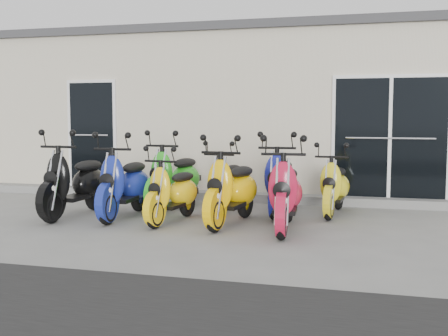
{
  "coord_description": "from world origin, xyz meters",
  "views": [
    {
      "loc": [
        2.38,
        -8.12,
        1.61
      ],
      "look_at": [
        0.0,
        0.6,
        0.75
      ],
      "focal_mm": 45.0,
      "sensor_mm": 36.0,
      "label": 1
    }
  ],
  "objects_px": {
    "scooter_front_blue": "(124,174)",
    "scooter_back_red": "(226,175)",
    "scooter_front_orange_a": "(172,183)",
    "scooter_back_green": "(174,169)",
    "scooter_back_yellow": "(335,178)",
    "scooter_front_red": "(285,182)",
    "scooter_front_black": "(75,172)",
    "scooter_back_blue": "(280,172)",
    "scooter_front_orange_b": "(232,179)"
  },
  "relations": [
    {
      "from": "scooter_front_orange_b",
      "to": "scooter_front_red",
      "type": "xyz_separation_m",
      "value": [
        0.82,
        -0.21,
        0.01
      ]
    },
    {
      "from": "scooter_front_black",
      "to": "scooter_back_green",
      "type": "distance_m",
      "value": 1.68
    },
    {
      "from": "scooter_back_blue",
      "to": "scooter_front_red",
      "type": "bearing_deg",
      "value": -79.61
    },
    {
      "from": "scooter_back_blue",
      "to": "scooter_front_orange_a",
      "type": "bearing_deg",
      "value": -142.81
    },
    {
      "from": "scooter_front_orange_b",
      "to": "scooter_back_red",
      "type": "distance_m",
      "value": 1.3
    },
    {
      "from": "scooter_back_red",
      "to": "scooter_front_orange_b",
      "type": "bearing_deg",
      "value": -67.94
    },
    {
      "from": "scooter_front_orange_b",
      "to": "scooter_back_green",
      "type": "relative_size",
      "value": 0.98
    },
    {
      "from": "scooter_back_red",
      "to": "scooter_back_green",
      "type": "bearing_deg",
      "value": -169.08
    },
    {
      "from": "scooter_front_red",
      "to": "scooter_front_black",
      "type": "bearing_deg",
      "value": 171.63
    },
    {
      "from": "scooter_front_black",
      "to": "scooter_back_yellow",
      "type": "distance_m",
      "value": 4.15
    },
    {
      "from": "scooter_front_orange_b",
      "to": "scooter_back_blue",
      "type": "distance_m",
      "value": 1.24
    },
    {
      "from": "scooter_front_orange_a",
      "to": "scooter_back_yellow",
      "type": "bearing_deg",
      "value": 36.5
    },
    {
      "from": "scooter_back_green",
      "to": "scooter_back_red",
      "type": "relative_size",
      "value": 1.14
    },
    {
      "from": "scooter_front_blue",
      "to": "scooter_back_blue",
      "type": "xyz_separation_m",
      "value": [
        2.29,
        1.01,
        -0.0
      ]
    },
    {
      "from": "scooter_front_orange_a",
      "to": "scooter_front_orange_b",
      "type": "xyz_separation_m",
      "value": [
        0.9,
        0.06,
        0.09
      ]
    },
    {
      "from": "scooter_front_red",
      "to": "scooter_back_blue",
      "type": "xyz_separation_m",
      "value": [
        -0.3,
        1.32,
        0.0
      ]
    },
    {
      "from": "scooter_front_orange_a",
      "to": "scooter_back_green",
      "type": "xyz_separation_m",
      "value": [
        -0.4,
        1.17,
        0.1
      ]
    },
    {
      "from": "scooter_front_orange_b",
      "to": "scooter_back_green",
      "type": "xyz_separation_m",
      "value": [
        -1.3,
        1.11,
        0.01
      ]
    },
    {
      "from": "scooter_back_yellow",
      "to": "scooter_back_green",
      "type": "bearing_deg",
      "value": -173.11
    },
    {
      "from": "scooter_back_red",
      "to": "scooter_front_orange_a",
      "type": "bearing_deg",
      "value": -107.34
    },
    {
      "from": "scooter_front_red",
      "to": "scooter_back_green",
      "type": "bearing_deg",
      "value": 143.52
    },
    {
      "from": "scooter_front_orange_a",
      "to": "scooter_back_blue",
      "type": "height_order",
      "value": "scooter_back_blue"
    },
    {
      "from": "scooter_back_green",
      "to": "scooter_back_yellow",
      "type": "height_order",
      "value": "scooter_back_green"
    },
    {
      "from": "scooter_front_blue",
      "to": "scooter_back_blue",
      "type": "relative_size",
      "value": 1.0
    },
    {
      "from": "scooter_front_red",
      "to": "scooter_back_green",
      "type": "distance_m",
      "value": 2.5
    },
    {
      "from": "scooter_back_red",
      "to": "scooter_back_yellow",
      "type": "bearing_deg",
      "value": 3.49
    },
    {
      "from": "scooter_front_orange_b",
      "to": "scooter_front_red",
      "type": "distance_m",
      "value": 0.85
    },
    {
      "from": "scooter_front_black",
      "to": "scooter_front_orange_b",
      "type": "relative_size",
      "value": 1.04
    },
    {
      "from": "scooter_front_black",
      "to": "scooter_front_blue",
      "type": "distance_m",
      "value": 0.82
    },
    {
      "from": "scooter_front_blue",
      "to": "scooter_back_green",
      "type": "height_order",
      "value": "scooter_back_green"
    },
    {
      "from": "scooter_front_orange_a",
      "to": "scooter_back_blue",
      "type": "relative_size",
      "value": 0.86
    },
    {
      "from": "scooter_front_blue",
      "to": "scooter_front_orange_a",
      "type": "xyz_separation_m",
      "value": [
        0.86,
        -0.16,
        -0.1
      ]
    },
    {
      "from": "scooter_front_orange_a",
      "to": "scooter_front_blue",
      "type": "bearing_deg",
      "value": 176.49
    },
    {
      "from": "scooter_back_red",
      "to": "scooter_front_blue",
      "type": "bearing_deg",
      "value": -136.73
    },
    {
      "from": "scooter_back_green",
      "to": "scooter_back_yellow",
      "type": "bearing_deg",
      "value": 10.24
    },
    {
      "from": "scooter_front_blue",
      "to": "scooter_back_red",
      "type": "height_order",
      "value": "scooter_front_blue"
    },
    {
      "from": "scooter_front_black",
      "to": "scooter_back_green",
      "type": "xyz_separation_m",
      "value": [
        1.27,
        1.1,
        -0.02
      ]
    },
    {
      "from": "scooter_front_black",
      "to": "scooter_back_blue",
      "type": "xyz_separation_m",
      "value": [
        3.1,
        1.1,
        -0.02
      ]
    },
    {
      "from": "scooter_front_red",
      "to": "scooter_back_red",
      "type": "height_order",
      "value": "scooter_front_red"
    },
    {
      "from": "scooter_front_black",
      "to": "scooter_back_blue",
      "type": "relative_size",
      "value": 1.03
    },
    {
      "from": "scooter_front_orange_a",
      "to": "scooter_back_green",
      "type": "bearing_deg",
      "value": 116.13
    },
    {
      "from": "scooter_back_yellow",
      "to": "scooter_front_orange_b",
      "type": "bearing_deg",
      "value": -134.12
    },
    {
      "from": "scooter_front_orange_a",
      "to": "scooter_back_green",
      "type": "relative_size",
      "value": 0.86
    },
    {
      "from": "scooter_front_red",
      "to": "scooter_back_yellow",
      "type": "relative_size",
      "value": 1.14
    },
    {
      "from": "scooter_front_red",
      "to": "scooter_back_blue",
      "type": "bearing_deg",
      "value": 97.91
    },
    {
      "from": "scooter_front_orange_a",
      "to": "scooter_front_red",
      "type": "distance_m",
      "value": 1.74
    },
    {
      "from": "scooter_front_blue",
      "to": "scooter_back_red",
      "type": "xyz_separation_m",
      "value": [
        1.35,
        1.12,
        -0.09
      ]
    },
    {
      "from": "scooter_front_orange_a",
      "to": "scooter_front_red",
      "type": "height_order",
      "value": "scooter_front_red"
    },
    {
      "from": "scooter_front_black",
      "to": "scooter_back_yellow",
      "type": "bearing_deg",
      "value": 19.19
    },
    {
      "from": "scooter_front_black",
      "to": "scooter_back_blue",
      "type": "bearing_deg",
      "value": 21.7
    }
  ]
}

